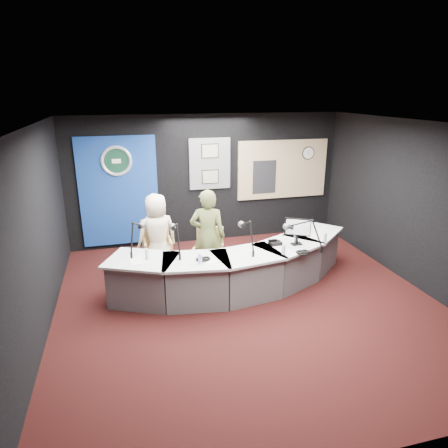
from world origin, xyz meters
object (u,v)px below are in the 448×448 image
object	(u,v)px
broadcast_desk	(236,268)
person_man	(157,235)
armchair_left	(158,251)
armchair_right	(208,258)
person_woman	(208,237)

from	to	relation	value
broadcast_desk	person_man	bearing A→B (deg)	142.39
armchair_left	armchair_right	distance (m)	0.99
broadcast_desk	armchair_left	xyz separation A→B (m)	(-1.23, 0.95, 0.07)
person_man	person_woman	bearing A→B (deg)	132.40
person_woman	person_man	bearing A→B (deg)	-15.37
armchair_right	broadcast_desk	bearing A→B (deg)	-22.17
person_man	armchair_left	bearing A→B (deg)	180.00
armchair_right	person_man	xyz separation A→B (m)	(-0.83, 0.55, 0.33)
broadcast_desk	armchair_right	world-z (taller)	armchair_right
armchair_left	person_man	bearing A→B (deg)	0.00
armchair_left	person_woman	size ratio (longest dim) A/B	0.53
armchair_right	person_man	distance (m)	1.04
armchair_right	person_man	world-z (taller)	person_man
armchair_left	person_man	distance (m)	0.32
broadcast_desk	armchair_right	xyz separation A→B (m)	(-0.40, 0.40, 0.06)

